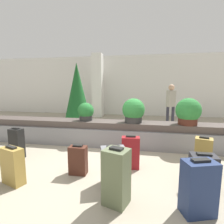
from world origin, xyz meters
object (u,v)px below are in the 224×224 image
Objects in this scene: suitcase_6 at (113,167)px; traveler_0 at (171,102)px; suitcase_1 at (13,166)px; suitcase_4 at (199,188)px; decorated_tree at (77,93)px; suitcase_8 at (130,152)px; potted_plant_2 at (86,112)px; potted_plant_1 at (133,111)px; potted_plant_0 at (188,112)px; suitcase_0 at (78,160)px; suitcase_7 at (17,143)px; suitcase_2 at (203,173)px; suitcase_3 at (116,177)px; pillar at (98,86)px; suitcase_5 at (203,156)px.

traveler_0 is (1.47, 4.46, 0.66)m from suitcase_6.
suitcase_1 is 0.97× the size of suitcase_6.
suitcase_4 is 0.29× the size of decorated_tree.
decorated_tree reaches higher than suitcase_1.
suitcase_8 is 1.33× the size of potted_plant_2.
potted_plant_1 is at bearing 94.31° from suitcase_4.
traveler_0 is at bearing 90.80° from potted_plant_0.
potted_plant_1 reaches higher than potted_plant_2.
potted_plant_2 is at bearing 13.14° from traveler_0.
potted_plant_0 is 4.03m from decorated_tree.
potted_plant_2 reaches higher than suitcase_0.
suitcase_7 is at bearing 144.17° from suitcase_6.
suitcase_2 is 0.24× the size of decorated_tree.
traveler_0 is at bearing 11.55° from decorated_tree.
suitcase_8 reaches higher than suitcase_1.
decorated_tree reaches higher than suitcase_6.
suitcase_7 is (-2.27, 0.69, 0.02)m from suitcase_6.
suitcase_3 reaches higher than suitcase_0.
pillar is at bearing 115.80° from potted_plant_1.
potted_plant_2 is at bearing 172.26° from suitcase_5.
suitcase_4 is at bearing 54.66° from traveler_0.
suitcase_0 is at bearing -78.39° from pillar.
decorated_tree is at bearing 136.44° from suitcase_3.
suitcase_0 is 0.84× the size of suitcase_6.
potted_plant_1 reaches higher than suitcase_5.
potted_plant_0 is (0.16, 1.77, 0.67)m from suitcase_2.
suitcase_2 is 0.75× the size of suitcase_3.
suitcase_8 is at bearing 154.10° from suitcase_2.
traveler_0 is (0.13, 4.35, 0.69)m from suitcase_2.
pillar reaches higher than potted_plant_2.
suitcase_1 is (0.32, -6.50, -1.30)m from pillar.
traveler_0 reaches higher than suitcase_8.
suitcase_5 is (0.38, 1.09, -0.01)m from suitcase_4.
potted_plant_0 is at bearing 53.05° from suitcase_1.
traveler_0 is (0.34, 4.90, 0.63)m from suitcase_4.
traveler_0 is (3.07, 4.70, 0.67)m from suitcase_1.
suitcase_4 is at bearing -68.05° from potted_plant_1.
suitcase_7 is 1.40× the size of potted_plant_2.
suitcase_1 is at bearing -167.06° from suitcase_3.
traveler_0 is at bearing 52.75° from suitcase_6.
suitcase_8 is (2.49, -0.04, -0.02)m from suitcase_7.
potted_plant_2 reaches higher than suitcase_5.
potted_plant_0 reaches higher than suitcase_1.
potted_plant_1 is at bearing 68.71° from suitcase_1.
suitcase_5 is at bearing -5.02° from suitcase_8.
decorated_tree is (-2.16, 4.17, 0.93)m from suitcase_3.
suitcase_4 is (3.05, -6.69, -1.26)m from pillar.
potted_plant_1 is 2.87m from traveler_0.
suitcase_4 is at bearing -52.75° from decorated_tree.
suitcase_5 is at bearing 10.01° from suitcase_7.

